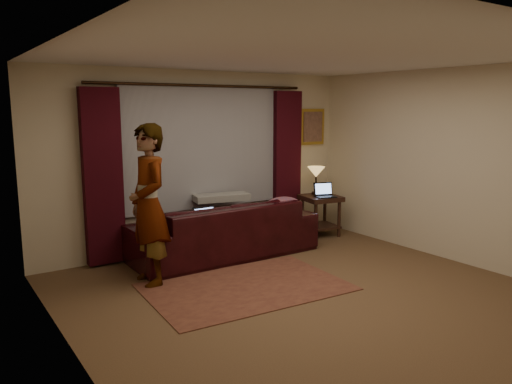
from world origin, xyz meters
TOP-DOWN VIEW (x-y plane):
  - floor at (0.00, 0.00)m, footprint 5.00×5.00m
  - ceiling at (0.00, 0.00)m, footprint 5.00×5.00m
  - wall_back at (0.00, 2.50)m, footprint 5.00×0.02m
  - wall_left at (-2.50, 0.00)m, footprint 0.02×5.00m
  - wall_right at (2.50, 0.00)m, footprint 0.02×5.00m
  - sheer_curtain at (0.00, 2.44)m, footprint 2.50×0.05m
  - drape_left at (-1.50, 2.39)m, footprint 0.50×0.14m
  - drape_right at (1.50, 2.39)m, footprint 0.50×0.14m
  - curtain_rod at (0.00, 2.39)m, footprint 0.04×0.04m
  - picture_frame at (2.10, 2.47)m, footprint 0.50×0.04m
  - sofa at (0.01, 1.87)m, footprint 2.64×1.14m
  - throw_blanket at (0.16, 2.18)m, footprint 0.86×0.48m
  - clothing_pile at (0.92, 1.70)m, footprint 0.65×0.55m
  - laptop_sofa at (-0.37, 1.63)m, footprint 0.32×0.34m
  - area_rug at (-0.43, 0.63)m, footprint 2.35×1.64m
  - end_table at (1.90, 1.99)m, footprint 0.66×0.66m
  - tiffany_lamp at (1.93, 2.14)m, footprint 0.38×0.38m
  - laptop_table at (1.88, 1.84)m, footprint 0.40×0.42m
  - person at (-1.28, 1.40)m, footprint 0.57×0.57m

SIDE VIEW (x-z plane):
  - floor at x=0.00m, z-range -0.01..0.00m
  - area_rug at x=-0.43m, z-range 0.00..0.01m
  - end_table at x=1.90m, z-range 0.00..0.66m
  - sofa at x=0.01m, z-range 0.00..1.06m
  - laptop_sofa at x=-0.37m, z-range 0.53..0.76m
  - clothing_pile at x=0.92m, z-range 0.53..0.77m
  - laptop_table at x=1.88m, z-range 0.66..0.88m
  - tiffany_lamp at x=1.93m, z-range 0.66..1.11m
  - person at x=-1.28m, z-range 0.00..1.90m
  - throw_blanket at x=0.16m, z-range 1.01..1.11m
  - drape_left at x=-1.50m, z-range 0.03..2.33m
  - drape_right at x=1.50m, z-range 0.03..2.33m
  - wall_back at x=0.00m, z-range 0.00..2.60m
  - wall_left at x=-2.50m, z-range 0.00..2.60m
  - wall_right at x=2.50m, z-range 0.00..2.60m
  - sheer_curtain at x=0.00m, z-range 0.60..2.40m
  - picture_frame at x=2.10m, z-range 1.45..2.05m
  - curtain_rod at x=0.00m, z-range 0.68..4.08m
  - ceiling at x=0.00m, z-range 2.59..2.61m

